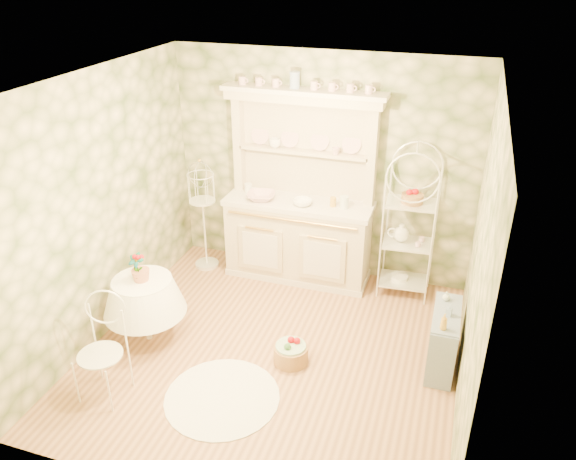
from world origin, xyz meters
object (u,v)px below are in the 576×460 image
(side_shelf, at_px, (443,340))
(floor_basket, at_px, (291,352))
(kitchen_dresser, at_px, (299,190))
(cafe_chair, at_px, (99,351))
(bakers_rack, at_px, (410,220))
(birdcage_stand, at_px, (204,216))
(round_table, at_px, (146,311))

(side_shelf, bearing_deg, floor_basket, -165.46)
(kitchen_dresser, height_order, cafe_chair, kitchen_dresser)
(bakers_rack, height_order, side_shelf, bakers_rack)
(birdcage_stand, bearing_deg, cafe_chair, -86.90)
(birdcage_stand, distance_m, floor_basket, 2.25)
(kitchen_dresser, xyz_separation_m, bakers_rack, (1.30, 0.02, -0.20))
(birdcage_stand, bearing_deg, side_shelf, -19.31)
(bakers_rack, xyz_separation_m, side_shelf, (0.53, -1.21, -0.65))
(side_shelf, bearing_deg, birdcage_stand, 159.22)
(bakers_rack, bearing_deg, cafe_chair, -136.43)
(side_shelf, height_order, cafe_chair, cafe_chair)
(birdcage_stand, relative_size, floor_basket, 3.98)
(bakers_rack, xyz_separation_m, birdcage_stand, (-2.48, -0.16, -0.24))
(bakers_rack, bearing_deg, kitchen_dresser, 176.93)
(bakers_rack, height_order, cafe_chair, bakers_rack)
(side_shelf, bearing_deg, cafe_chair, -156.22)
(round_table, bearing_deg, side_shelf, 9.81)
(kitchen_dresser, relative_size, floor_basket, 6.46)
(birdcage_stand, bearing_deg, kitchen_dresser, 6.61)
(cafe_chair, bearing_deg, floor_basket, 10.68)
(side_shelf, xyz_separation_m, birdcage_stand, (-3.01, 1.06, 0.40))
(round_table, height_order, cafe_chair, cafe_chair)
(cafe_chair, relative_size, birdcage_stand, 0.70)
(round_table, relative_size, floor_basket, 1.96)
(floor_basket, bearing_deg, birdcage_stand, 137.63)
(cafe_chair, relative_size, floor_basket, 2.77)
(cafe_chair, distance_m, floor_basket, 1.79)
(round_table, relative_size, birdcage_stand, 0.49)
(side_shelf, bearing_deg, kitchen_dresser, 145.39)
(floor_basket, bearing_deg, side_shelf, 16.01)
(kitchen_dresser, distance_m, birdcage_stand, 1.27)
(birdcage_stand, xyz_separation_m, floor_basket, (1.60, -1.46, -0.59))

